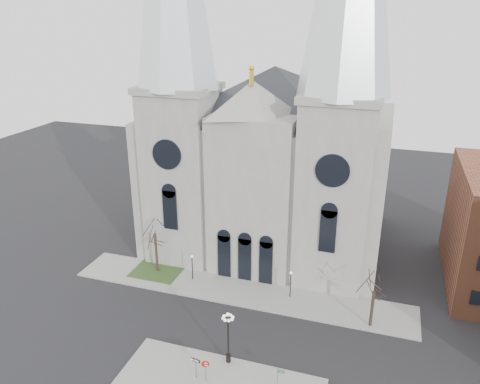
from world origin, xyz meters
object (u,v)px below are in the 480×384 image
(globe_lamp, at_px, (228,331))
(street_name_sign, at_px, (278,376))
(one_way_sign, at_px, (196,364))
(stop_sign, at_px, (206,366))

(globe_lamp, relative_size, street_name_sign, 2.71)
(one_way_sign, bearing_deg, stop_sign, -0.72)
(stop_sign, xyz_separation_m, one_way_sign, (-0.99, 0.16, -0.22))
(stop_sign, distance_m, one_way_sign, 1.03)
(stop_sign, distance_m, globe_lamp, 3.56)
(globe_lamp, relative_size, one_way_sign, 2.48)
(street_name_sign, bearing_deg, one_way_sign, -170.77)
(stop_sign, relative_size, one_way_sign, 1.08)
(stop_sign, bearing_deg, street_name_sign, 16.26)
(stop_sign, xyz_separation_m, street_name_sign, (6.17, 1.30, -0.50))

